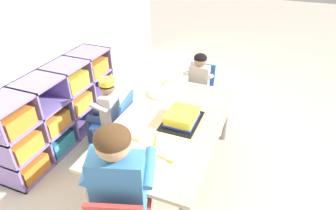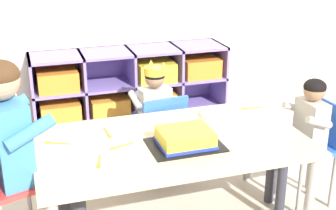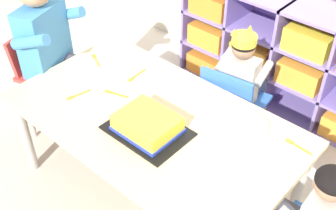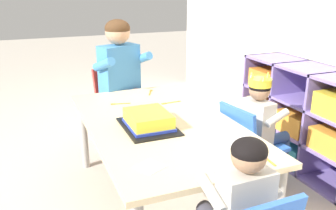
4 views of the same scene
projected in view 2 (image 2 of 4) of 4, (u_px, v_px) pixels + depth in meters
The scene contains 16 objects.
storage_cubby_shelf at pixel (127, 100), 3.74m from camera, with size 1.52×0.36×0.77m.
activity_table at pixel (171, 149), 2.61m from camera, with size 1.48×0.84×0.56m.
classroom_chair_blue at pixel (159, 129), 3.18m from camera, with size 0.38×0.38×0.63m.
child_with_crown at pixel (152, 105), 3.22m from camera, with size 0.32×0.32×0.83m.
classroom_chair_adult_side at pixel (4, 185), 2.33m from camera, with size 0.39×0.42×0.70m.
adult_helper_seated at pixel (20, 138), 2.31m from camera, with size 0.48×0.46×1.09m.
classroom_chair_guest_side at pixel (315, 143), 2.92m from camera, with size 0.33×0.31×0.65m.
guest_at_table_side at pixel (304, 127), 2.85m from camera, with size 0.31×0.30×0.82m.
birthday_cake_on_tray at pixel (185, 139), 2.50m from camera, with size 0.39×0.28×0.09m.
paper_plate_stack at pixel (219, 114), 2.90m from camera, with size 0.23×0.23×0.03m, color white.
paper_napkin_square at pixel (275, 146), 2.51m from camera, with size 0.11×0.11×0.00m, color white.
fork_by_napkin at pixel (99, 162), 2.34m from camera, with size 0.05×0.14×0.00m.
fork_near_cake_tray at pixel (108, 133), 2.66m from camera, with size 0.03×0.15×0.00m.
fork_beside_plate_stack at pixel (120, 146), 2.51m from camera, with size 0.14×0.06×0.00m.
fork_at_table_front_edge at pixel (250, 108), 3.03m from camera, with size 0.14×0.03×0.00m.
fork_scattered_mid_table at pixel (55, 143), 2.54m from camera, with size 0.13×0.07×0.00m.
Camera 2 is at (-0.74, -2.23, 1.66)m, focal length 50.37 mm.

